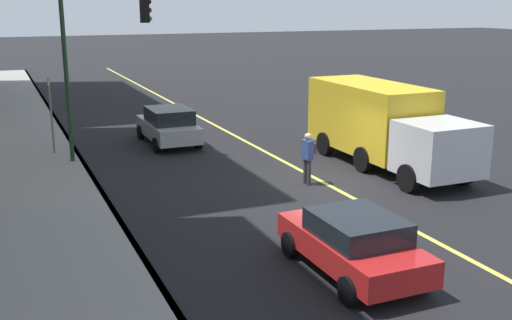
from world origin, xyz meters
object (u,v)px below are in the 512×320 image
at_px(traffic_light_mast, 97,47).
at_px(street_sign_post, 51,111).
at_px(car_red, 353,242).
at_px(truck_yellow, 383,124).
at_px(car_silver, 169,125).
at_px(pedestrian_with_backpack, 308,154).

relative_size(traffic_light_mast, street_sign_post, 2.06).
height_order(traffic_light_mast, street_sign_post, traffic_light_mast).
height_order(car_red, traffic_light_mast, traffic_light_mast).
relative_size(truck_yellow, traffic_light_mast, 1.23).
bearing_deg(car_silver, pedestrian_with_backpack, -161.43).
height_order(pedestrian_with_backpack, traffic_light_mast, traffic_light_mast).
relative_size(truck_yellow, pedestrian_with_backpack, 4.48).
distance_m(truck_yellow, pedestrian_with_backpack, 3.81).
xyz_separation_m(car_red, street_sign_post, (13.58, 4.97, 1.08)).
bearing_deg(traffic_light_mast, car_red, -164.64).
bearing_deg(truck_yellow, street_sign_post, 60.74).
relative_size(car_silver, truck_yellow, 0.55).
height_order(car_silver, street_sign_post, street_sign_post).
relative_size(pedestrian_with_backpack, street_sign_post, 0.56).
bearing_deg(pedestrian_with_backpack, car_red, 160.31).
distance_m(car_red, car_silver, 14.05).
bearing_deg(street_sign_post, traffic_light_mast, -132.25).
xyz_separation_m(truck_yellow, street_sign_post, (6.10, 10.89, 0.23)).
bearing_deg(street_sign_post, pedestrian_with_backpack, -134.59).
distance_m(car_silver, traffic_light_mast, 5.00).
xyz_separation_m(car_red, pedestrian_with_backpack, (6.42, -2.30, 0.29)).
bearing_deg(traffic_light_mast, truck_yellow, -116.48).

